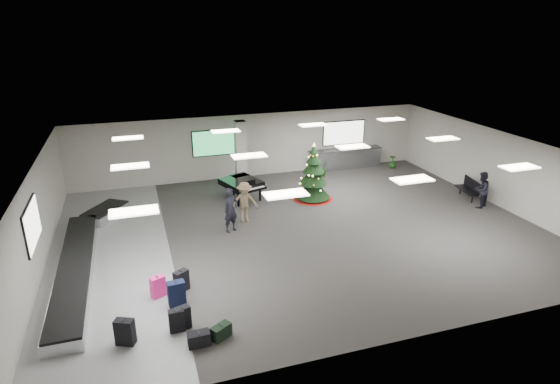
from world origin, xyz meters
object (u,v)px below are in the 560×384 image
object	(u,v)px
traveler_bench	(481,190)
service_counter	(345,159)
potted_plant_left	(324,169)
christmas_tree	(313,180)
potted_plant_right	(393,162)
traveler_b	(245,202)
traveler_a	(231,210)
pink_suitcase	(158,287)
grand_piano	(242,184)
bench	(469,187)
baggage_carousel	(83,256)

from	to	relation	value
traveler_bench	service_counter	bearing A→B (deg)	-93.85
service_counter	potted_plant_left	bearing A→B (deg)	-151.10
service_counter	christmas_tree	world-z (taller)	christmas_tree
potted_plant_right	traveler_b	bearing A→B (deg)	-154.59
christmas_tree	traveler_a	size ratio (longest dim) A/B	1.51
pink_suitcase	christmas_tree	distance (m)	9.41
grand_piano	potted_plant_right	size ratio (longest dim) A/B	3.09
bench	traveler_bench	xyz separation A→B (m)	(-0.26, -1.05, 0.29)
potted_plant_left	potted_plant_right	world-z (taller)	potted_plant_left
grand_piano	traveler_b	distance (m)	2.45
traveler_bench	potted_plant_left	world-z (taller)	traveler_bench
potted_plant_left	traveler_a	bearing A→B (deg)	-139.78
christmas_tree	traveler_bench	bearing A→B (deg)	-26.02
baggage_carousel	bench	size ratio (longest dim) A/B	6.52
pink_suitcase	christmas_tree	world-z (taller)	christmas_tree
bench	traveler_bench	size ratio (longest dim) A/B	0.94
pink_suitcase	traveler_b	size ratio (longest dim) A/B	0.40
grand_piano	potted_plant_left	size ratio (longest dim) A/B	2.71
baggage_carousel	christmas_tree	bearing A→B (deg)	17.66
potted_plant_right	traveler_bench	bearing A→B (deg)	-84.26
baggage_carousel	service_counter	world-z (taller)	service_counter
traveler_a	pink_suitcase	bearing A→B (deg)	-155.85
grand_piano	potted_plant_right	bearing A→B (deg)	-5.35
pink_suitcase	traveler_bench	xyz separation A→B (m)	(13.70, 2.82, 0.47)
pink_suitcase	christmas_tree	size ratio (longest dim) A/B	0.25
baggage_carousel	traveler_a	distance (m)	5.35
traveler_b	potted_plant_left	world-z (taller)	traveler_b
baggage_carousel	service_counter	size ratio (longest dim) A/B	2.40
bench	traveler_bench	distance (m)	1.12
traveler_a	traveler_b	world-z (taller)	traveler_a
service_counter	pink_suitcase	world-z (taller)	service_counter
potted_plant_left	christmas_tree	bearing A→B (deg)	-121.38
traveler_a	potted_plant_left	distance (m)	7.81
grand_piano	traveler_b	world-z (taller)	traveler_b
traveler_a	traveler_bench	size ratio (longest dim) A/B	1.09
traveler_b	potted_plant_right	distance (m)	10.38
baggage_carousel	grand_piano	size ratio (longest dim) A/B	4.40
pink_suitcase	traveler_bench	bearing A→B (deg)	-13.80
christmas_tree	traveler_a	bearing A→B (deg)	-152.32
traveler_bench	traveler_b	bearing A→B (deg)	-37.58
traveler_a	christmas_tree	bearing A→B (deg)	0.53
pink_suitcase	bench	bearing A→B (deg)	-9.94
christmas_tree	bench	world-z (taller)	christmas_tree
christmas_tree	potted_plant_right	xyz separation A→B (m)	(5.85, 2.94, -0.54)
traveler_b	traveler_bench	world-z (taller)	traveler_b
traveler_a	grand_piano	bearing A→B (deg)	42.08
baggage_carousel	traveler_bench	distance (m)	15.96
traveler_bench	potted_plant_right	size ratio (longest dim) A/B	2.22
bench	traveler_a	bearing A→B (deg)	-167.14
traveler_b	potted_plant_right	size ratio (longest dim) A/B	2.33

